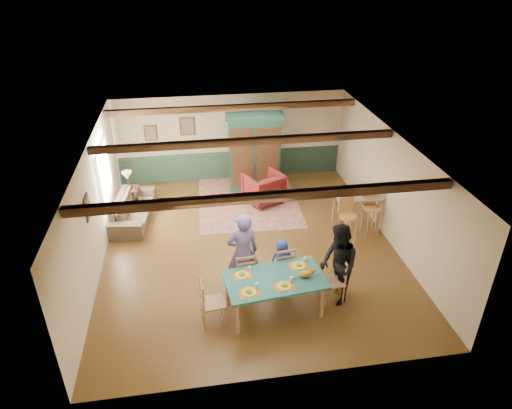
{
  "coord_description": "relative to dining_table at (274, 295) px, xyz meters",
  "views": [
    {
      "loc": [
        -1.29,
        -9.27,
        6.4
      ],
      "look_at": [
        0.17,
        0.04,
        1.15
      ],
      "focal_mm": 32.0,
      "sensor_mm": 36.0,
      "label": 1
    }
  ],
  "objects": [
    {
      "name": "floor",
      "position": [
        -0.16,
        2.35,
        -0.4
      ],
      "size": [
        8.0,
        8.0,
        0.0
      ],
      "primitive_type": "plane",
      "color": "#4E3215",
      "rests_on": "ground"
    },
    {
      "name": "wall_back",
      "position": [
        -0.16,
        6.35,
        0.95
      ],
      "size": [
        7.0,
        0.02,
        2.7
      ],
      "primitive_type": "cube",
      "color": "beige",
      "rests_on": "floor"
    },
    {
      "name": "wall_left",
      "position": [
        -3.66,
        2.35,
        0.95
      ],
      "size": [
        0.02,
        8.0,
        2.7
      ],
      "primitive_type": "cube",
      "color": "beige",
      "rests_on": "floor"
    },
    {
      "name": "wall_right",
      "position": [
        3.34,
        2.35,
        0.95
      ],
      "size": [
        0.02,
        8.0,
        2.7
      ],
      "primitive_type": "cube",
      "color": "beige",
      "rests_on": "floor"
    },
    {
      "name": "ceiling",
      "position": [
        -0.16,
        2.35,
        2.3
      ],
      "size": [
        7.0,
        8.0,
        0.02
      ],
      "primitive_type": "cube",
      "color": "silver",
      "rests_on": "wall_back"
    },
    {
      "name": "wainscot_back",
      "position": [
        -0.16,
        6.33,
        0.05
      ],
      "size": [
        6.95,
        0.03,
        0.9
      ],
      "primitive_type": "cube",
      "color": "#203A2C",
      "rests_on": "floor"
    },
    {
      "name": "ceiling_beam_front",
      "position": [
        -0.16,
        0.05,
        2.21
      ],
      "size": [
        6.95,
        0.16,
        0.16
      ],
      "primitive_type": "cube",
      "color": "black",
      "rests_on": "ceiling"
    },
    {
      "name": "ceiling_beam_mid",
      "position": [
        -0.16,
        2.75,
        2.21
      ],
      "size": [
        6.95,
        0.16,
        0.16
      ],
      "primitive_type": "cube",
      "color": "black",
      "rests_on": "ceiling"
    },
    {
      "name": "ceiling_beam_back",
      "position": [
        -0.16,
        5.35,
        2.21
      ],
      "size": [
        6.95,
        0.16,
        0.16
      ],
      "primitive_type": "cube",
      "color": "black",
      "rests_on": "ceiling"
    },
    {
      "name": "window_left",
      "position": [
        -3.63,
        4.05,
        1.15
      ],
      "size": [
        0.06,
        1.6,
        1.3
      ],
      "primitive_type": null,
      "color": "white",
      "rests_on": "wall_left"
    },
    {
      "name": "picture_left_wall",
      "position": [
        -3.63,
        1.75,
        1.35
      ],
      "size": [
        0.04,
        0.42,
        0.52
      ],
      "primitive_type": null,
      "color": "#7C6F5A",
      "rests_on": "wall_left"
    },
    {
      "name": "picture_back_a",
      "position": [
        -1.46,
        6.32,
        1.4
      ],
      "size": [
        0.45,
        0.04,
        0.55
      ],
      "primitive_type": null,
      "color": "#7C6F5A",
      "rests_on": "wall_back"
    },
    {
      "name": "picture_back_b",
      "position": [
        -2.56,
        6.32,
        1.25
      ],
      "size": [
        0.38,
        0.04,
        0.48
      ],
      "primitive_type": null,
      "color": "#7C6F5A",
      "rests_on": "wall_back"
    },
    {
      "name": "dining_table",
      "position": [
        0.0,
        0.0,
        0.0
      ],
      "size": [
        2.04,
        1.28,
        0.8
      ],
      "primitive_type": null,
      "rotation": [
        0.0,
        0.0,
        0.11
      ],
      "color": "#1F655D",
      "rests_on": "floor"
    },
    {
      "name": "dining_chair_far_left",
      "position": [
        -0.51,
        0.72,
        0.11
      ],
      "size": [
        0.5,
        0.52,
        1.02
      ],
      "primitive_type": null,
      "rotation": [
        0.0,
        0.0,
        3.25
      ],
      "color": "#A07050",
      "rests_on": "floor"
    },
    {
      "name": "dining_chair_far_right",
      "position": [
        0.34,
        0.82,
        0.11
      ],
      "size": [
        0.5,
        0.52,
        1.02
      ],
      "primitive_type": null,
      "rotation": [
        0.0,
        0.0,
        3.25
      ],
      "color": "#A07050",
      "rests_on": "floor"
    },
    {
      "name": "dining_chair_end_left",
      "position": [
        -1.23,
        -0.14,
        0.11
      ],
      "size": [
        0.52,
        0.5,
        1.02
      ],
      "primitive_type": null,
      "rotation": [
        0.0,
        0.0,
        1.68
      ],
      "color": "#A07050",
      "rests_on": "floor"
    },
    {
      "name": "dining_chair_end_right",
      "position": [
        1.23,
        0.14,
        0.11
      ],
      "size": [
        0.52,
        0.5,
        1.02
      ],
      "primitive_type": null,
      "rotation": [
        0.0,
        0.0,
        -1.46
      ],
      "color": "#A07050",
      "rests_on": "floor"
    },
    {
      "name": "person_man",
      "position": [
        -0.52,
        0.81,
        0.52
      ],
      "size": [
        0.72,
        0.51,
        1.85
      ],
      "primitive_type": "imported",
      "rotation": [
        0.0,
        0.0,
        3.25
      ],
      "color": "#61538E",
      "rests_on": "floor"
    },
    {
      "name": "person_woman",
      "position": [
        1.33,
        0.15,
        0.48
      ],
      "size": [
        0.76,
        0.93,
        1.77
      ],
      "primitive_type": "imported",
      "rotation": [
        0.0,
        0.0,
        -1.46
      ],
      "color": "black",
      "rests_on": "floor"
    },
    {
      "name": "person_child",
      "position": [
        0.33,
        0.9,
        0.14
      ],
      "size": [
        0.56,
        0.4,
        1.08
      ],
      "primitive_type": "imported",
      "rotation": [
        0.0,
        0.0,
        3.25
      ],
      "color": "navy",
      "rests_on": "floor"
    },
    {
      "name": "cat",
      "position": [
        0.6,
        -0.04,
        0.5
      ],
      "size": [
        0.4,
        0.19,
        0.19
      ],
      "primitive_type": null,
      "rotation": [
        0.0,
        0.0,
        0.11
      ],
      "color": "orange",
      "rests_on": "dining_table"
    },
    {
      "name": "place_setting_near_left",
      "position": [
        -0.56,
        -0.33,
        0.46
      ],
      "size": [
        0.46,
        0.37,
        0.11
      ],
      "primitive_type": null,
      "rotation": [
        0.0,
        0.0,
        0.11
      ],
      "color": "yellow",
      "rests_on": "dining_table"
    },
    {
      "name": "place_setting_near_center",
      "position": [
        0.14,
        -0.25,
        0.46
      ],
      "size": [
        0.46,
        0.37,
        0.11
      ],
      "primitive_type": null,
      "rotation": [
        0.0,
        0.0,
        0.11
      ],
      "color": "yellow",
      "rests_on": "dining_table"
    },
    {
      "name": "place_setting_far_left",
      "position": [
        -0.62,
        0.2,
        0.46
      ],
      "size": [
        0.46,
        0.37,
        0.11
      ],
      "primitive_type": null,
      "rotation": [
        0.0,
        0.0,
        0.11
      ],
      "color": "yellow",
      "rests_on": "dining_table"
    },
    {
      "name": "place_setting_far_right",
      "position": [
        0.56,
        0.33,
        0.46
      ],
      "size": [
        0.46,
        0.37,
        0.11
      ],
      "primitive_type": null,
      "rotation": [
        0.0,
        0.0,
        0.11
      ],
      "color": "yellow",
      "rests_on": "dining_table"
    },
    {
      "name": "area_rug",
      "position": [
        0.13,
        4.66,
        -0.4
      ],
      "size": [
        2.97,
        3.48,
        0.01
      ],
      "primitive_type": "cube",
      "rotation": [
        0.0,
        0.0,
        -0.04
      ],
      "color": "tan",
      "rests_on": "floor"
    },
    {
      "name": "armoire",
      "position": [
        0.45,
        5.49,
        0.77
      ],
      "size": [
        1.72,
        0.83,
        2.35
      ],
      "primitive_type": "cube",
      "rotation": [
        0.0,
        0.0,
        -0.1
      ],
      "color": "#133024",
      "rests_on": "floor"
    },
    {
      "name": "armchair",
      "position": [
        0.57,
        4.59,
        0.05
      ],
      "size": [
        1.28,
        1.29,
        0.9
      ],
      "primitive_type": "imported",
      "rotation": [
        0.0,
        0.0,
        -2.73
      ],
      "color": "#460E13",
      "rests_on": "floor"
    },
    {
      "name": "sofa",
      "position": [
        -3.08,
        4.13,
        -0.08
      ],
      "size": [
        1.13,
        2.31,
        0.65
      ],
      "primitive_type": "imported",
      "rotation": [
        0.0,
        0.0,
        1.45
      ],
      "color": "#45382B",
      "rests_on": "floor"
    },
    {
      "name": "end_table",
      "position": [
        -3.22,
        4.9,
        -0.12
      ],
      "size": [
        0.47,
        0.47,
        0.56
      ],
      "primitive_type": null,
      "rotation": [
        0.0,
        0.0,
        0.03
      ],
      "color": "black",
      "rests_on": "floor"
    },
    {
      "name": "table_lamp",
      "position": [
        -3.22,
        4.9,
        0.42
      ],
      "size": [
        0.3,
        0.3,
        0.52
      ],
      "primitive_type": null,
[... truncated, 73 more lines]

